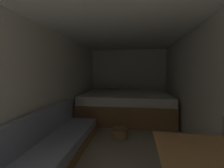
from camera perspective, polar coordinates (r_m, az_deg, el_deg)
name	(u,v)px	position (r m, az deg, el deg)	size (l,w,h in m)	color
ground_plane	(120,146)	(2.99, 3.03, -21.61)	(7.57, 7.57, 0.00)	#A39984
wall_back	(128,80)	(5.50, 5.86, 1.53)	(2.62, 0.05, 2.07)	silver
wall_left	(51,87)	(3.10, -21.25, -1.06)	(0.05, 5.57, 2.07)	silver
wall_right	(201,89)	(2.88, 29.46, -1.73)	(0.05, 5.57, 2.07)	silver
ceiling_slab	(121,25)	(2.80, 3.22, 20.58)	(2.62, 5.57, 0.05)	white
bed	(126,105)	(4.59, 5.16, -7.59)	(2.40, 1.87, 0.87)	olive
sofa_left	(40,157)	(2.42, -24.64, -22.80)	(0.67, 2.96, 0.72)	olive
wicker_basket	(120,133)	(3.30, 2.81, -17.27)	(0.33, 0.33, 0.18)	olive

